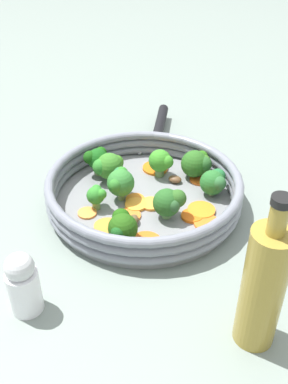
# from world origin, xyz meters

# --- Properties ---
(ground_plane) EXTENTS (4.00, 4.00, 0.00)m
(ground_plane) POSITION_xyz_m (0.00, 0.00, 0.00)
(ground_plane) COLOR gray
(skillet) EXTENTS (0.30, 0.30, 0.01)m
(skillet) POSITION_xyz_m (0.00, 0.00, 0.01)
(skillet) COLOR gray
(skillet) RESTS_ON ground_plane
(skillet_rim_wall) EXTENTS (0.32, 0.32, 0.05)m
(skillet_rim_wall) POSITION_xyz_m (0.00, 0.00, 0.03)
(skillet_rim_wall) COLOR slate
(skillet_rim_wall) RESTS_ON skillet
(skillet_handle) EXTENTS (0.14, 0.14, 0.02)m
(skillet_handle) POSITION_xyz_m (-0.17, 0.17, 0.02)
(skillet_handle) COLOR black
(skillet_handle) RESTS_ON skillet
(skillet_rivet_left) EXTENTS (0.01, 0.01, 0.01)m
(skillet_rivet_left) POSITION_xyz_m (-0.08, 0.12, 0.02)
(skillet_rivet_left) COLOR gray
(skillet_rivet_left) RESTS_ON skillet
(skillet_rivet_right) EXTENTS (0.01, 0.01, 0.01)m
(skillet_rivet_right) POSITION_xyz_m (-0.12, 0.08, 0.02)
(skillet_rivet_right) COLOR gray
(skillet_rivet_right) RESTS_ON skillet
(carrot_slice_0) EXTENTS (0.04, 0.04, 0.00)m
(carrot_slice_0) POSITION_xyz_m (0.01, -0.02, 0.01)
(carrot_slice_0) COLOR #F99D30
(carrot_slice_0) RESTS_ON skillet
(carrot_slice_1) EXTENTS (0.04, 0.04, 0.00)m
(carrot_slice_1) POSITION_xyz_m (0.02, -0.09, 0.01)
(carrot_slice_1) COLOR orange
(carrot_slice_1) RESTS_ON skillet
(carrot_slice_2) EXTENTS (0.04, 0.04, 0.01)m
(carrot_slice_2) POSITION_xyz_m (0.02, -0.06, 0.01)
(carrot_slice_2) COLOR orange
(carrot_slice_2) RESTS_ON skillet
(carrot_slice_3) EXTENTS (0.04, 0.04, 0.00)m
(carrot_slice_3) POSITION_xyz_m (0.08, 0.03, 0.01)
(carrot_slice_3) COLOR orange
(carrot_slice_3) RESTS_ON skillet
(carrot_slice_4) EXTENTS (0.06, 0.06, 0.00)m
(carrot_slice_4) POSITION_xyz_m (-0.06, 0.07, 0.01)
(carrot_slice_4) COLOR orange
(carrot_slice_4) RESTS_ON skillet
(carrot_slice_5) EXTENTS (0.04, 0.04, 0.00)m
(carrot_slice_5) POSITION_xyz_m (-0.01, -0.01, 0.01)
(carrot_slice_5) COLOR orange
(carrot_slice_5) RESTS_ON skillet
(carrot_slice_6) EXTENTS (0.03, 0.03, 0.00)m
(carrot_slice_6) POSITION_xyz_m (-0.02, -0.10, 0.01)
(carrot_slice_6) COLOR #F78E3D
(carrot_slice_6) RESTS_ON skillet
(carrot_slice_7) EXTENTS (0.05, 0.05, 0.01)m
(carrot_slice_7) POSITION_xyz_m (0.08, 0.05, 0.01)
(carrot_slice_7) COLOR orange
(carrot_slice_7) RESTS_ON skillet
(carrot_slice_8) EXTENTS (0.05, 0.05, 0.00)m
(carrot_slice_8) POSITION_xyz_m (0.11, 0.04, 0.01)
(carrot_slice_8) COLOR orange
(carrot_slice_8) RESTS_ON skillet
(carrot_slice_9) EXTENTS (0.05, 0.05, 0.00)m
(carrot_slice_9) POSITION_xyz_m (0.01, 0.11, 0.01)
(carrot_slice_9) COLOR orange
(carrot_slice_9) RESTS_ON skillet
(carrot_slice_10) EXTENTS (0.07, 0.07, 0.00)m
(carrot_slice_10) POSITION_xyz_m (0.09, -0.06, 0.01)
(carrot_slice_10) COLOR orange
(carrot_slice_10) RESTS_ON skillet
(carrot_slice_11) EXTENTS (0.05, 0.05, 0.00)m
(carrot_slice_11) POSITION_xyz_m (0.02, -0.05, 0.01)
(carrot_slice_11) COLOR orange
(carrot_slice_11) RESTS_ON skillet
(carrot_slice_12) EXTENTS (0.05, 0.05, 0.00)m
(carrot_slice_12) POSITION_xyz_m (0.02, 0.00, 0.01)
(carrot_slice_12) COLOR orange
(carrot_slice_12) RESTS_ON skillet
(broccoli_floret_0) EXTENTS (0.04, 0.05, 0.05)m
(broccoli_floret_0) POSITION_xyz_m (-0.11, -0.02, 0.04)
(broccoli_floret_0) COLOR #8AA960
(broccoli_floret_0) RESTS_ON skillet
(broccoli_floret_1) EXTENTS (0.05, 0.05, 0.05)m
(broccoli_floret_1) POSITION_xyz_m (0.00, 0.11, 0.04)
(broccoli_floret_1) COLOR #85A563
(broccoli_floret_1) RESTS_ON skillet
(broccoli_floret_2) EXTENTS (0.05, 0.05, 0.05)m
(broccoli_floret_2) POSITION_xyz_m (-0.03, -0.03, 0.04)
(broccoli_floret_2) COLOR #799959
(broccoli_floret_2) RESTS_ON skillet
(broccoli_floret_3) EXTENTS (0.05, 0.05, 0.05)m
(broccoli_floret_3) POSITION_xyz_m (0.06, 0.10, 0.04)
(broccoli_floret_3) COLOR #87A66C
(broccoli_floret_3) RESTS_ON skillet
(broccoli_floret_4) EXTENTS (0.05, 0.04, 0.05)m
(broccoli_floret_4) POSITION_xyz_m (-0.04, 0.07, 0.04)
(broccoli_floret_4) COLOR #688B4A
(broccoli_floret_4) RESTS_ON skillet
(broccoli_floret_5) EXTENTS (0.05, 0.05, 0.05)m
(broccoli_floret_5) POSITION_xyz_m (0.06, -0.09, 0.04)
(broccoli_floret_5) COLOR #7DAC69
(broccoli_floret_5) RESTS_ON skillet
(broccoli_floret_6) EXTENTS (0.05, 0.06, 0.05)m
(broccoli_floret_6) POSITION_xyz_m (-0.08, -0.01, 0.04)
(broccoli_floret_6) COLOR #7EA850
(broccoli_floret_6) RESTS_ON skillet
(broccoli_floret_7) EXTENTS (0.05, 0.05, 0.05)m
(broccoli_floret_7) POSITION_xyz_m (0.06, 0.00, 0.04)
(broccoli_floret_7) COLOR #7EB36D
(broccoli_floret_7) RESTS_ON skillet
(broccoli_floret_8) EXTENTS (0.03, 0.03, 0.04)m
(broccoli_floret_8) POSITION_xyz_m (-0.03, -0.07, 0.04)
(broccoli_floret_8) COLOR #729D4F
(broccoli_floret_8) RESTS_ON skillet
(mushroom_piece_0) EXTENTS (0.03, 0.03, 0.01)m
(mushroom_piece_0) POSITION_xyz_m (-0.01, 0.07, 0.02)
(mushroom_piece_0) COLOR brown
(mushroom_piece_0) RESTS_ON skillet
(mushroom_piece_1) EXTENTS (0.03, 0.03, 0.01)m
(mushroom_piece_1) POSITION_xyz_m (0.04, -0.05, 0.02)
(mushroom_piece_1) COLOR brown
(mushroom_piece_1) RESTS_ON skillet
(salt_shaker) EXTENTS (0.04, 0.04, 0.09)m
(salt_shaker) POSITION_xyz_m (0.08, -0.25, 0.04)
(salt_shaker) COLOR white
(salt_shaker) RESTS_ON ground_plane
(oil_bottle) EXTENTS (0.05, 0.05, 0.21)m
(oil_bottle) POSITION_xyz_m (0.29, -0.06, 0.09)
(oil_bottle) COLOR olive
(oil_bottle) RESTS_ON ground_plane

